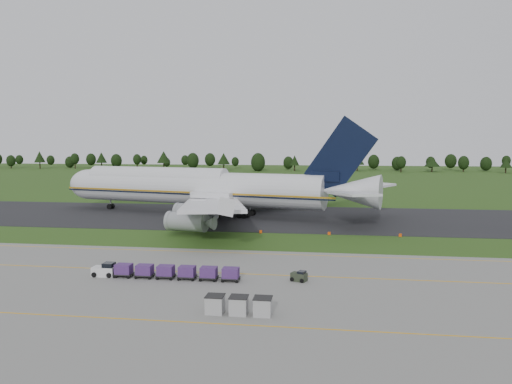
# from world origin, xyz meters

# --- Properties ---
(ground) EXTENTS (600.00, 600.00, 0.00)m
(ground) POSITION_xyz_m (0.00, 0.00, 0.00)
(ground) COLOR #274715
(ground) RESTS_ON ground
(apron) EXTENTS (300.00, 52.00, 0.06)m
(apron) POSITION_xyz_m (0.00, -34.00, 0.03)
(apron) COLOR slate
(apron) RESTS_ON ground
(taxiway) EXTENTS (300.00, 40.00, 0.08)m
(taxiway) POSITION_xyz_m (0.00, 28.00, 0.04)
(taxiway) COLOR black
(taxiway) RESTS_ON ground
(apron_markings) EXTENTS (300.00, 30.20, 0.01)m
(apron_markings) POSITION_xyz_m (0.00, -26.98, 0.06)
(apron_markings) COLOR #E19E0D
(apron_markings) RESTS_ON apron
(tree_line) EXTENTS (524.20, 21.61, 11.97)m
(tree_line) POSITION_xyz_m (-8.98, 220.88, 6.55)
(tree_line) COLOR black
(tree_line) RESTS_ON ground
(aircraft) EXTENTS (81.07, 76.69, 22.68)m
(aircraft) POSITION_xyz_m (-18.17, 30.33, 6.48)
(aircraft) COLOR silver
(aircraft) RESTS_ON ground
(baggage_train) EXTENTS (18.94, 1.72, 1.65)m
(baggage_train) POSITION_xyz_m (-8.98, -25.57, 0.96)
(baggage_train) COLOR silver
(baggage_train) RESTS_ON apron
(utility_cart) EXTENTS (2.15, 1.74, 1.03)m
(utility_cart) POSITION_xyz_m (7.93, -24.39, 0.56)
(utility_cart) COLOR #2A3122
(utility_cart) RESTS_ON apron
(uld_row) EXTENTS (6.62, 1.82, 1.80)m
(uld_row) POSITION_xyz_m (2.68, -37.13, 0.97)
(uld_row) COLOR #9F9F9F
(uld_row) RESTS_ON apron
(edge_markers) EXTENTS (38.78, 0.30, 0.60)m
(edge_markers) POSITION_xyz_m (5.38, 7.50, 0.27)
(edge_markers) COLOR #F44B07
(edge_markers) RESTS_ON ground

